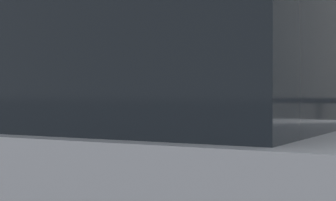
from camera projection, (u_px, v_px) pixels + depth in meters
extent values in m
cylinder|color=slate|center=(224.00, 172.00, 4.45)|extent=(0.07, 0.07, 0.99)
cylinder|color=#939699|center=(224.00, 92.00, 4.44)|extent=(0.16, 0.16, 0.27)
sphere|color=silver|center=(224.00, 71.00, 4.44)|extent=(0.16, 0.16, 0.16)
cube|color=black|center=(220.00, 84.00, 4.36)|extent=(0.09, 0.01, 0.07)
cube|color=green|center=(220.00, 98.00, 4.36)|extent=(0.10, 0.01, 0.09)
cylinder|color=brown|center=(141.00, 174.00, 4.85)|extent=(0.15, 0.15, 0.85)
cylinder|color=brown|center=(162.00, 175.00, 4.77)|extent=(0.15, 0.15, 0.85)
cube|color=maroon|center=(151.00, 87.00, 4.80)|extent=(0.46, 0.25, 0.64)
sphere|color=brown|center=(151.00, 36.00, 4.79)|extent=(0.23, 0.23, 0.23)
cylinder|color=maroon|center=(123.00, 85.00, 4.90)|extent=(0.09, 0.09, 0.60)
cylinder|color=maroon|center=(186.00, 77.00, 4.82)|extent=(0.12, 0.39, 0.56)
cube|color=black|center=(122.00, 59.00, 2.80)|extent=(2.15, 1.66, 0.64)
cylinder|color=black|center=(315.00, 101.00, 6.60)|extent=(24.00, 0.06, 0.06)
cylinder|color=black|center=(315.00, 140.00, 6.61)|extent=(24.00, 0.05, 0.05)
cylinder|color=black|center=(6.00, 131.00, 8.84)|extent=(0.06, 0.06, 1.03)
cylinder|color=black|center=(138.00, 137.00, 7.72)|extent=(0.06, 0.06, 1.03)
cylinder|color=black|center=(315.00, 144.00, 6.61)|extent=(0.06, 0.06, 1.03)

